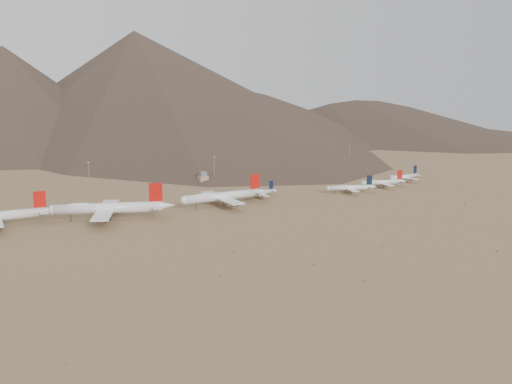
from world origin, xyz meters
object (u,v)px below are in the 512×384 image
control_tower (203,179)px  narrowbody_b (351,188)px  widebody_centre (108,208)px  widebody_east (223,196)px  narrowbody_a (258,193)px

control_tower → narrowbody_b: bearing=-48.4°
widebody_centre → narrowbody_b: (198.79, -6.12, -3.45)m
widebody_east → narrowbody_b: size_ratio=1.69×
widebody_east → narrowbody_a: (37.84, 13.30, -3.37)m
narrowbody_a → narrowbody_b: (77.17, -21.87, 0.73)m
widebody_east → narrowbody_a: 40.25m
widebody_centre → narrowbody_b: bearing=19.0°
narrowbody_a → widebody_centre: bearing=179.1°
narrowbody_b → control_tower: (-89.75, 101.13, 0.56)m
widebody_centre → control_tower: bearing=61.9°
narrowbody_a → narrowbody_b: size_ratio=0.88×
widebody_centre → control_tower: 144.65m
widebody_east → control_tower: bearing=74.3°
control_tower → widebody_east: bearing=-105.3°
widebody_centre → narrowbody_a: (121.62, 15.74, -4.19)m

